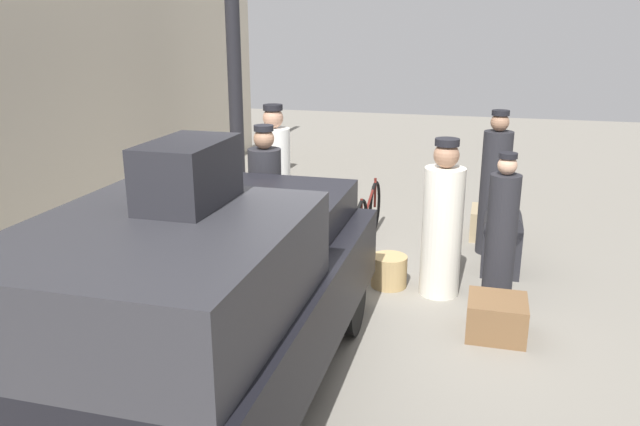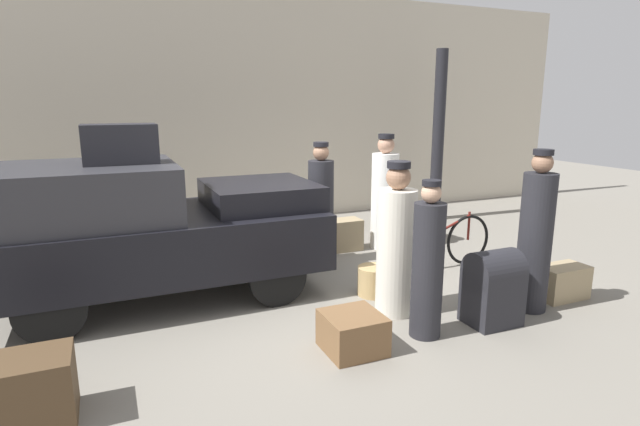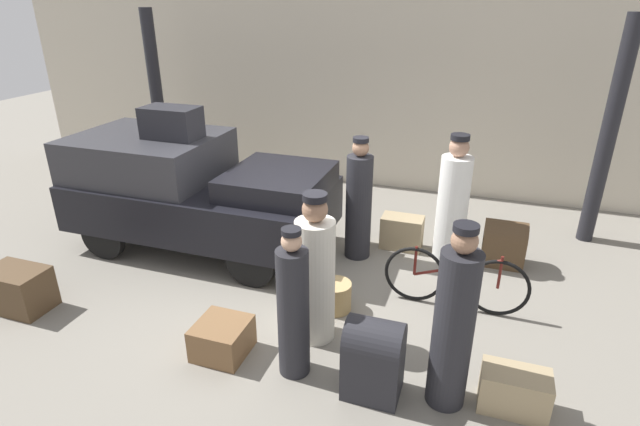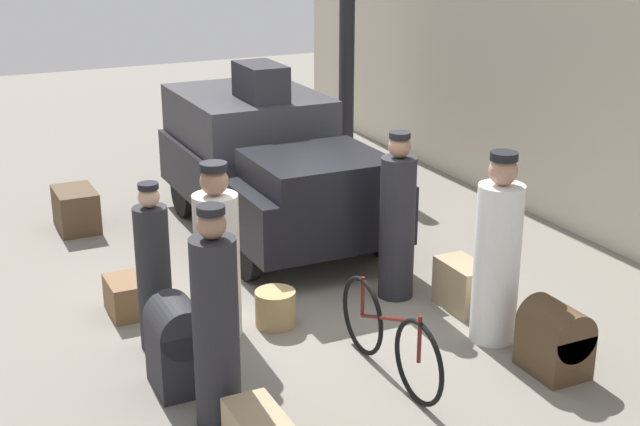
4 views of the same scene
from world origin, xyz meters
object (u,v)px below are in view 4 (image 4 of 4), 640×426
object	(u,v)px
conductor_in_dark_uniform	(154,273)
trunk_large_brown	(76,209)
porter_lifting_near_truck	(216,327)
porter_standing_middle	(217,259)
bicycle	(389,337)
trunk_barrel_dark	(178,343)
truck	(269,162)
suitcase_tan_flat	(555,338)
wicker_basket	(275,308)
porter_carrying_trunk	(397,223)
porter_with_bicycle	(497,257)
suitcase_black_upright	(463,286)
trunk_umber_medium	(135,295)
trunk_on_truck_roof	(261,82)

from	to	relation	value
conductor_in_dark_uniform	trunk_large_brown	world-z (taller)	conductor_in_dark_uniform
porter_lifting_near_truck	porter_standing_middle	xyz separation A→B (m)	(-1.51, 0.54, -0.07)
bicycle	trunk_barrel_dark	world-z (taller)	trunk_barrel_dark
truck	suitcase_tan_flat	xyz separation A→B (m)	(4.52, 0.88, -0.59)
wicker_basket	trunk_large_brown	xyz separation A→B (m)	(-3.70, -1.24, 0.09)
porter_carrying_trunk	conductor_in_dark_uniform	size ratio (longest dim) A/B	1.11
bicycle	porter_carrying_trunk	xyz separation A→B (m)	(-1.48, 0.93, 0.45)
porter_with_bicycle	conductor_in_dark_uniform	size ratio (longest dim) A/B	1.15
bicycle	trunk_large_brown	distance (m)	5.38
porter_standing_middle	porter_with_bicycle	world-z (taller)	porter_with_bicycle
conductor_in_dark_uniform	suitcase_black_upright	bearing A→B (deg)	80.01
bicycle	conductor_in_dark_uniform	xyz separation A→B (m)	(-1.45, -1.70, 0.37)
suitcase_black_upright	trunk_umber_medium	distance (m)	3.40
suitcase_tan_flat	trunk_umber_medium	size ratio (longest dim) A/B	1.19
conductor_in_dark_uniform	trunk_on_truck_roof	size ratio (longest dim) A/B	2.02
wicker_basket	trunk_on_truck_roof	size ratio (longest dim) A/B	0.51
porter_standing_middle	conductor_in_dark_uniform	size ratio (longest dim) A/B	1.07
trunk_on_truck_roof	trunk_barrel_dark	bearing A→B (deg)	-32.22
porter_standing_middle	trunk_large_brown	distance (m)	3.75
wicker_basket	bicycle	bearing A→B (deg)	20.28
wicker_basket	trunk_barrel_dark	distance (m)	1.48
truck	porter_with_bicycle	xyz separation A→B (m)	(3.76, 0.77, -0.07)
porter_standing_middle	trunk_on_truck_roof	distance (m)	3.36
porter_standing_middle	porter_carrying_trunk	xyz separation A→B (m)	(-0.04, 2.02, 0.04)
porter_carrying_trunk	suitcase_black_upright	distance (m)	0.94
porter_with_bicycle	porter_carrying_trunk	bearing A→B (deg)	-165.28
suitcase_tan_flat	trunk_large_brown	world-z (taller)	suitcase_tan_flat
porter_lifting_near_truck	trunk_barrel_dark	bearing A→B (deg)	-169.85
wicker_basket	porter_with_bicycle	world-z (taller)	porter_with_bicycle
porter_carrying_trunk	suitcase_tan_flat	bearing A→B (deg)	12.24
porter_lifting_near_truck	porter_with_bicycle	distance (m)	2.91
porter_with_bicycle	suitcase_black_upright	xyz separation A→B (m)	(-0.71, 0.13, -0.60)
suitcase_black_upright	trunk_umber_medium	xyz separation A→B (m)	(-1.39, -3.10, -0.07)
porter_lifting_near_truck	trunk_umber_medium	world-z (taller)	porter_lifting_near_truck
wicker_basket	trunk_umber_medium	xyz separation A→B (m)	(-0.91, -1.19, 0.01)
porter_standing_middle	porter_with_bicycle	size ratio (longest dim) A/B	0.93
porter_with_bicycle	trunk_umber_medium	size ratio (longest dim) A/B	3.38
porter_lifting_near_truck	truck	bearing A→B (deg)	152.16
porter_standing_middle	porter_with_bicycle	xyz separation A→B (m)	(1.24, 2.35, 0.06)
wicker_basket	porter_with_bicycle	xyz separation A→B (m)	(1.19, 1.78, 0.67)
truck	porter_with_bicycle	size ratio (longest dim) A/B	2.05
trunk_umber_medium	conductor_in_dark_uniform	bearing A→B (deg)	-0.37
suitcase_black_upright	trunk_barrel_dark	size ratio (longest dim) A/B	0.75
porter_carrying_trunk	suitcase_tan_flat	world-z (taller)	porter_carrying_trunk
bicycle	porter_lifting_near_truck	world-z (taller)	porter_lifting_near_truck
porter_lifting_near_truck	trunk_barrel_dark	world-z (taller)	porter_lifting_near_truck
bicycle	suitcase_tan_flat	xyz separation A→B (m)	(0.58, 1.38, -0.06)
truck	trunk_large_brown	world-z (taller)	truck
trunk_umber_medium	wicker_basket	bearing A→B (deg)	52.60
porter_lifting_near_truck	suitcase_tan_flat	size ratio (longest dim) A/B	2.82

